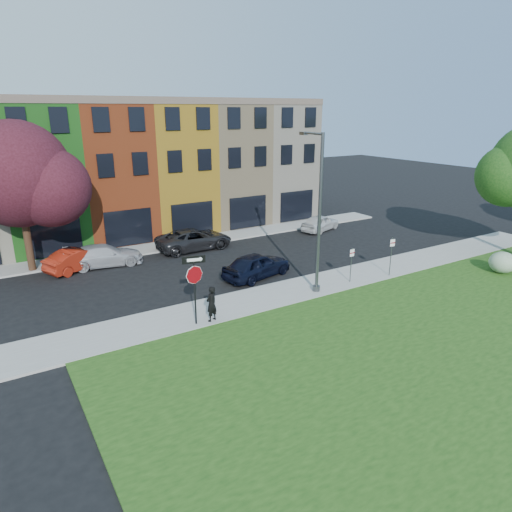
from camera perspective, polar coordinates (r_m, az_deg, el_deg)
ground at (r=23.17m, az=8.72°, el=-6.96°), size 120.00×120.00×0.00m
sidewalk_near at (r=26.45m, az=7.90°, el=-3.56°), size 40.00×3.00×0.12m
sidewalk_far at (r=34.12m, az=-11.66°, el=1.18°), size 40.00×2.40×0.12m
rowhouse_block at (r=39.06m, az=-14.62°, el=10.47°), size 30.00×10.12×10.00m
stop_sign at (r=20.72m, az=-7.71°, el=-2.53°), size 1.03×0.29×3.32m
man at (r=21.53m, az=-5.59°, el=-5.96°), size 0.92×0.86×1.73m
sedan_near at (r=27.22m, az=0.10°, el=-1.16°), size 3.91×5.35×1.54m
parked_car_red at (r=30.69m, az=-21.26°, el=-0.33°), size 4.65×5.37×1.41m
parked_car_silver at (r=30.85m, az=-18.46°, el=0.06°), size 3.19×5.32×1.40m
parked_car_dark at (r=33.04m, az=-7.72°, el=2.11°), size 2.69×5.54×1.52m
parked_car_white at (r=38.25m, az=8.03°, el=4.14°), size 4.05×4.95×1.35m
street_lamp at (r=24.29m, az=7.71°, el=5.18°), size 0.73×2.56×8.45m
parking_sign_a at (r=26.62m, az=11.84°, el=-0.57°), size 0.32×0.08×2.03m
parking_sign_b at (r=28.17m, az=16.57°, el=0.48°), size 0.32×0.11×2.37m
tree_purple at (r=30.48m, az=-27.41°, el=8.80°), size 7.47×6.54×9.03m
shrub at (r=31.58m, az=28.43°, el=-0.71°), size 1.54×1.54×1.31m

